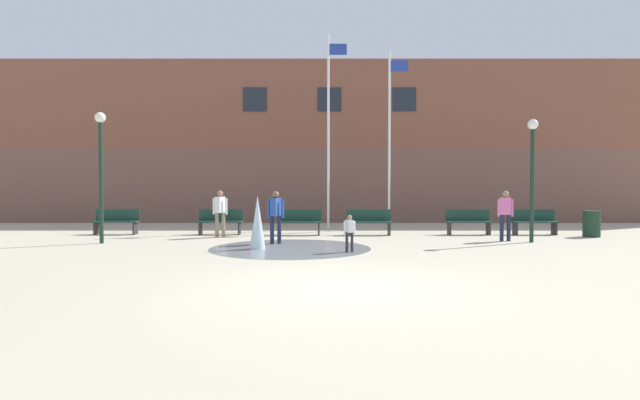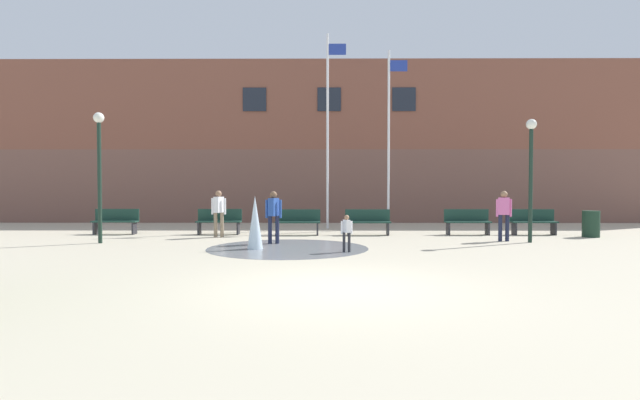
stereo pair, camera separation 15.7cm
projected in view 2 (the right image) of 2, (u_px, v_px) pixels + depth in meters
ground_plane at (340, 288)px, 8.55m from camera, size 100.00×100.00×0.00m
library_building at (328, 146)px, 26.40m from camera, size 36.00×6.05×7.70m
splash_fountain at (267, 232)px, 13.87m from camera, size 4.53×4.53×1.48m
park_bench_far_left at (116, 221)px, 18.04m from camera, size 1.60×0.44×0.91m
park_bench_left_of_flagpoles at (219, 221)px, 17.98m from camera, size 1.60×0.44×0.91m
park_bench_under_left_flagpole at (298, 222)px, 17.71m from camera, size 1.60×0.44×0.91m
park_bench_center at (368, 222)px, 17.71m from camera, size 1.60×0.44×0.91m
park_bench_under_right_flagpole at (467, 221)px, 17.81m from camera, size 1.60×0.44×0.91m
park_bench_far_right at (533, 221)px, 17.81m from camera, size 1.60×0.44×0.91m
child_in_fountain at (347, 230)px, 13.13m from camera, size 0.31×0.24×0.99m
adult_in_red at (219, 210)px, 16.94m from camera, size 0.50×0.39×1.59m
adult_near_bench at (504, 212)px, 15.71m from camera, size 0.50×0.31×1.59m
teen_by_trashcan at (274, 213)px, 15.07m from camera, size 0.50×0.39×1.59m
flagpole_left at (328, 126)px, 20.33m from camera, size 0.80×0.10×7.93m
flagpole_right at (389, 134)px, 20.33m from camera, size 0.80×0.10×7.26m
lamp_post_left_lane at (99, 158)px, 15.15m from camera, size 0.32×0.32×3.98m
lamp_post_right_lane at (531, 162)px, 15.33m from camera, size 0.32×0.32×3.80m
trash_can at (591, 224)px, 17.00m from camera, size 0.56×0.56×0.90m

